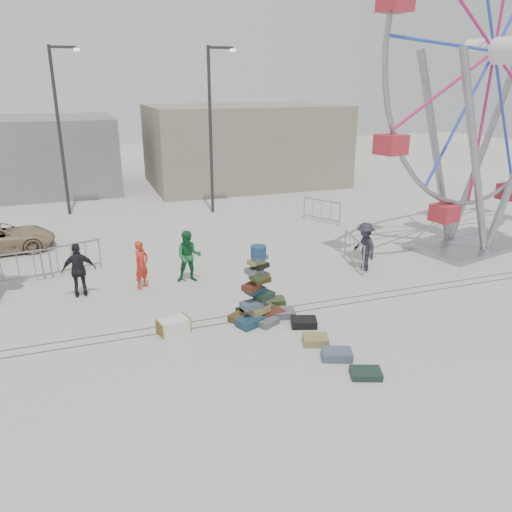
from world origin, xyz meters
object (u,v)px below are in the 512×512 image
object	(u,v)px
ferris_wheel	(490,79)
barricade_dummy_b	(18,268)
lamp_post_left	(61,124)
steamer_trunk	(174,326)
pedestrian_black	(79,270)
pedestrian_red	(142,265)
suitcase_tower	(257,299)
pedestrian_grey	(365,247)
barricade_wheel_front	(354,252)
pedestrian_green	(189,256)
barricade_wheel_back	(322,211)
lamp_post_right	(212,123)
barricade_dummy_c	(72,258)

from	to	relation	value
ferris_wheel	barricade_dummy_b	size ratio (longest dim) A/B	6.56
lamp_post_left	ferris_wheel	world-z (taller)	ferris_wheel
lamp_post_left	steamer_trunk	distance (m)	15.29
pedestrian_black	pedestrian_red	bearing A→B (deg)	179.62
lamp_post_left	suitcase_tower	xyz separation A→B (m)	(4.91, -14.46, -3.87)
pedestrian_grey	steamer_trunk	bearing A→B (deg)	-72.74
barricade_wheel_front	pedestrian_black	distance (m)	9.43
lamp_post_left	ferris_wheel	distance (m)	18.90
barricade_wheel_front	pedestrian_green	xyz separation A→B (m)	(-5.94, 0.55, 0.33)
barricade_wheel_back	pedestrian_grey	size ratio (longest dim) A/B	1.15
pedestrian_black	lamp_post_left	bearing A→B (deg)	-90.32
lamp_post_left	barricade_wheel_back	bearing A→B (deg)	-26.41
steamer_trunk	pedestrian_red	bearing A→B (deg)	82.97
steamer_trunk	lamp_post_right	bearing A→B (deg)	57.10
pedestrian_green	pedestrian_grey	xyz separation A→B (m)	(6.09, -1.00, -0.01)
lamp_post_right	lamp_post_left	bearing A→B (deg)	164.05
pedestrian_grey	lamp_post_left	bearing A→B (deg)	-142.16
lamp_post_left	pedestrian_grey	xyz separation A→B (m)	(9.82, -11.98, -3.62)
barricade_wheel_back	pedestrian_red	world-z (taller)	pedestrian_red
lamp_post_left	barricade_dummy_c	world-z (taller)	lamp_post_left
lamp_post_right	pedestrian_green	xyz separation A→B (m)	(-3.27, -8.98, -3.60)
pedestrian_black	pedestrian_grey	size ratio (longest dim) A/B	1.00
pedestrian_red	steamer_trunk	bearing A→B (deg)	-125.97
pedestrian_red	barricade_dummy_c	bearing A→B (deg)	92.84
barricade_dummy_c	barricade_wheel_front	bearing A→B (deg)	-33.92
ferris_wheel	pedestrian_green	bearing A→B (deg)	165.97
barricade_wheel_front	pedestrian_grey	xyz separation A→B (m)	(0.15, -0.45, 0.32)
barricade_wheel_back	pedestrian_green	xyz separation A→B (m)	(-7.59, -5.35, 0.33)
pedestrian_black	lamp_post_right	bearing A→B (deg)	-128.24
lamp_post_right	pedestrian_green	bearing A→B (deg)	-110.00
ferris_wheel	pedestrian_black	size ratio (longest dim) A/B	7.57
ferris_wheel	barricade_wheel_back	bearing A→B (deg)	111.71
barricade_dummy_b	pedestrian_grey	bearing A→B (deg)	-20.60
barricade_dummy_c	barricade_wheel_back	bearing A→B (deg)	-2.53
barricade_wheel_back	pedestrian_green	size ratio (longest dim) A/B	1.14
ferris_wheel	barricade_dummy_c	distance (m)	16.40
ferris_wheel	barricade_wheel_front	size ratio (longest dim) A/B	6.56
barricade_wheel_back	pedestrian_black	xyz separation A→B (m)	(-11.06, -5.46, 0.32)
barricade_dummy_b	steamer_trunk	bearing A→B (deg)	-58.38
barricade_dummy_c	pedestrian_green	size ratio (longest dim) A/B	1.14
suitcase_tower	barricade_wheel_back	distance (m)	10.93
pedestrian_red	pedestrian_green	size ratio (longest dim) A/B	0.90
lamp_post_left	pedestrian_green	bearing A→B (deg)	-71.21
pedestrian_grey	pedestrian_black	bearing A→B (deg)	-96.86
pedestrian_green	ferris_wheel	bearing A→B (deg)	11.21
ferris_wheel	barricade_dummy_c	size ratio (longest dim) A/B	6.56
lamp_post_left	barricade_dummy_b	world-z (taller)	lamp_post_left
barricade_dummy_c	pedestrian_red	world-z (taller)	pedestrian_red
barricade_wheel_front	pedestrian_green	distance (m)	5.98
ferris_wheel	barricade_dummy_c	xyz separation A→B (m)	(-15.15, 2.19, -5.91)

